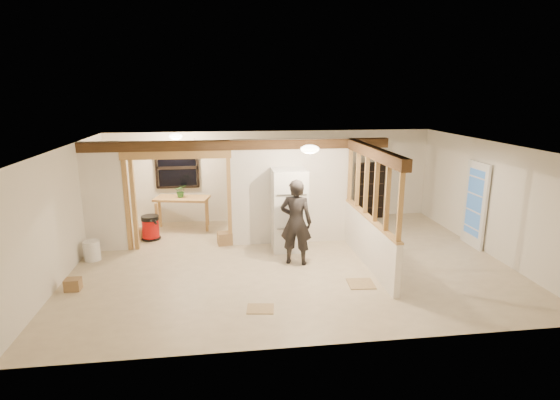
{
  "coord_description": "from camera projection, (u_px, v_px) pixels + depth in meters",
  "views": [
    {
      "loc": [
        -1.36,
        -8.72,
        3.57
      ],
      "look_at": [
        -0.16,
        0.4,
        1.26
      ],
      "focal_mm": 28.0,
      "sensor_mm": 36.0,
      "label": 1
    }
  ],
  "objects": [
    {
      "name": "box_util_b",
      "position": [
        142.0,
        234.0,
        10.83
      ],
      "size": [
        0.35,
        0.35,
        0.25
      ],
      "primitive_type": "cube",
      "rotation": [
        0.0,
        0.0,
        0.4
      ],
      "color": "olive",
      "rests_on": "floor"
    },
    {
      "name": "wall_right",
      "position": [
        490.0,
        198.0,
        9.7
      ],
      "size": [
        0.01,
        6.5,
        2.5
      ],
      "primitive_type": "cube",
      "color": "silver",
      "rests_on": "floor"
    },
    {
      "name": "wall_front",
      "position": [
        326.0,
        264.0,
        6.0
      ],
      "size": [
        9.0,
        0.01,
        2.5
      ],
      "primitive_type": "cube",
      "color": "silver",
      "rests_on": "floor"
    },
    {
      "name": "ceiling_dome_util",
      "position": [
        176.0,
        136.0,
        10.72
      ],
      "size": [
        0.32,
        0.32,
        0.14
      ],
      "primitive_type": "ellipsoid",
      "color": "#FFEABF",
      "rests_on": "ceiling"
    },
    {
      "name": "floor_panel_near",
      "position": [
        361.0,
        284.0,
        8.29
      ],
      "size": [
        0.52,
        0.52,
        0.02
      ],
      "primitive_type": "cube",
      "rotation": [
        0.0,
        0.0,
        -0.08
      ],
      "color": "tan",
      "rests_on": "floor"
    },
    {
      "name": "work_table",
      "position": [
        183.0,
        213.0,
        11.5
      ],
      "size": [
        1.49,
        0.96,
        0.87
      ],
      "primitive_type": "cube",
      "rotation": [
        0.0,
        0.0,
        -0.21
      ],
      "color": "#B4884B",
      "rests_on": "floor"
    },
    {
      "name": "box_util_a",
      "position": [
        225.0,
        238.0,
        10.42
      ],
      "size": [
        0.38,
        0.34,
        0.29
      ],
      "primitive_type": "cube",
      "rotation": [
        0.0,
        0.0,
        0.14
      ],
      "color": "olive",
      "rests_on": "floor"
    },
    {
      "name": "hanging_bulb",
      "position": [
        195.0,
        152.0,
        10.18
      ],
      "size": [
        0.07,
        0.07,
        0.07
      ],
      "primitive_type": "ellipsoid",
      "color": "#FFD88C",
      "rests_on": "ceiling"
    },
    {
      "name": "french_door",
      "position": [
        475.0,
        205.0,
        10.13
      ],
      "size": [
        0.12,
        0.86,
        2.0
      ],
      "primitive_type": "cube",
      "color": "white",
      "rests_on": "floor"
    },
    {
      "name": "floor",
      "position": [
        290.0,
        261.0,
        9.43
      ],
      "size": [
        9.0,
        6.5,
        0.01
      ],
      "primitive_type": "cube",
      "color": "beige",
      "rests_on": "ground"
    },
    {
      "name": "floor_panel_far",
      "position": [
        260.0,
        309.0,
        7.34
      ],
      "size": [
        0.5,
        0.42,
        0.01
      ],
      "primitive_type": "cube",
      "rotation": [
        0.0,
        0.0,
        -0.13
      ],
      "color": "tan",
      "rests_on": "floor"
    },
    {
      "name": "shop_vac",
      "position": [
        151.0,
        227.0,
        10.73
      ],
      "size": [
        0.49,
        0.49,
        0.61
      ],
      "primitive_type": "cylinder",
      "rotation": [
        0.0,
        0.0,
        0.04
      ],
      "color": "#B00C09",
      "rests_on": "floor"
    },
    {
      "name": "header_beam_right",
      "position": [
        373.0,
        152.0,
        8.67
      ],
      "size": [
        0.18,
        3.3,
        0.22
      ],
      "primitive_type": "cube",
      "color": "#4B3119",
      "rests_on": "ceiling"
    },
    {
      "name": "box_front",
      "position": [
        73.0,
        284.0,
        8.02
      ],
      "size": [
        0.28,
        0.22,
        0.22
      ],
      "primitive_type": "cube",
      "rotation": [
        0.0,
        0.0,
        -0.01
      ],
      "color": "olive",
      "rests_on": "floor"
    },
    {
      "name": "bookshelf",
      "position": [
        369.0,
        190.0,
        12.52
      ],
      "size": [
        0.79,
        0.26,
        1.58
      ],
      "primitive_type": "cube",
      "color": "black",
      "rests_on": "floor"
    },
    {
      "name": "stud_partition",
      "position": [
        371.0,
        188.0,
        8.84
      ],
      "size": [
        0.14,
        3.2,
        1.32
      ],
      "primitive_type": "cube",
      "color": "#B4884B",
      "rests_on": "pony_wall"
    },
    {
      "name": "ceiling",
      "position": [
        290.0,
        145.0,
        8.82
      ],
      "size": [
        9.0,
        6.5,
        0.01
      ],
      "primitive_type": "cube",
      "color": "white"
    },
    {
      "name": "wall_back",
      "position": [
        272.0,
        176.0,
        12.25
      ],
      "size": [
        9.0,
        0.01,
        2.5
      ],
      "primitive_type": "cube",
      "color": "silver",
      "rests_on": "floor"
    },
    {
      "name": "refrigerator",
      "position": [
        289.0,
        210.0,
        9.95
      ],
      "size": [
        0.77,
        0.75,
        1.87
      ],
      "primitive_type": "cube",
      "color": "silver",
      "rests_on": "floor"
    },
    {
      "name": "partition_center",
      "position": [
        291.0,
        192.0,
        10.31
      ],
      "size": [
        2.8,
        0.12,
        2.5
      ],
      "primitive_type": "cube",
      "color": "silver",
      "rests_on": "floor"
    },
    {
      "name": "header_beam_back",
      "position": [
        239.0,
        145.0,
        9.88
      ],
      "size": [
        7.0,
        0.18,
        0.22
      ],
      "primitive_type": "cube",
      "color": "#4B3119",
      "rests_on": "ceiling"
    },
    {
      "name": "pony_wall",
      "position": [
        368.0,
        242.0,
        9.13
      ],
      "size": [
        0.12,
        3.2,
        1.0
      ],
      "primitive_type": "cube",
      "color": "silver",
      "rests_on": "floor"
    },
    {
      "name": "partition_left_stub",
      "position": [
        103.0,
        197.0,
        9.77
      ],
      "size": [
        0.9,
        0.12,
        2.5
      ],
      "primitive_type": "cube",
      "color": "silver",
      "rests_on": "floor"
    },
    {
      "name": "bucket",
      "position": [
        92.0,
        251.0,
        9.42
      ],
      "size": [
        0.36,
        0.36,
        0.43
      ],
      "primitive_type": "cylinder",
      "rotation": [
        0.0,
        0.0,
        0.07
      ],
      "color": "white",
      "rests_on": "floor"
    },
    {
      "name": "doorway_frame",
      "position": [
        179.0,
        202.0,
        10.01
      ],
      "size": [
        2.46,
        0.14,
        2.2
      ],
      "primitive_type": "cube",
      "color": "#B4884B",
      "rests_on": "floor"
    },
    {
      "name": "window_back",
      "position": [
        177.0,
        168.0,
        11.77
      ],
      "size": [
        1.12,
        0.1,
        1.1
      ],
      "primitive_type": "cube",
      "color": "black",
      "rests_on": "wall_back"
    },
    {
      "name": "woman",
      "position": [
        296.0,
        222.0,
        9.08
      ],
      "size": [
        0.77,
        0.63,
        1.83
      ],
      "primitive_type": "imported",
      "rotation": [
        0.0,
        0.0,
        2.8
      ],
      "color": "#272323",
      "rests_on": "floor"
    },
    {
      "name": "potted_plant",
      "position": [
        181.0,
        191.0,
        11.37
      ],
      "size": [
        0.32,
        0.28,
        0.34
      ],
      "primitive_type": "imported",
      "rotation": [
        0.0,
        0.0,
        0.05
      ],
      "color": "#346026",
      "rests_on": "work_table"
    },
    {
      "name": "wall_left",
      "position": [
        64.0,
        213.0,
        8.56
      ],
      "size": [
        0.01,
        6.5,
        2.5
      ],
      "primitive_type": "cube",
      "color": "silver",
      "rests_on": "floor"
    },
    {
      "name": "ceiling_dome_main",
      "position": [
        310.0,
        149.0,
        8.38
      ],
      "size": [
        0.36,
        0.36,
        0.16
      ],
      "primitive_type": "ellipsoid",
      "color": "#FFEABF",
      "rests_on": "ceiling"
    }
  ]
}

